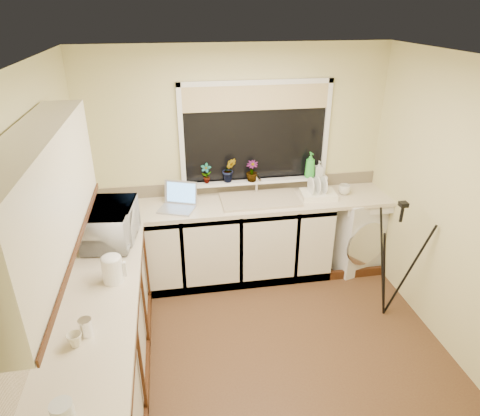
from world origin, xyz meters
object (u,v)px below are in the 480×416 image
tripod (393,261)px  steel_jar (86,327)px  plant_c (252,171)px  plant_b (229,170)px  plant_a (206,173)px  soap_bottle_clear (319,169)px  washing_machine (355,228)px  cup_left (75,340)px  laptop (178,201)px  dish_rack (318,194)px  kettle (112,270)px  cup_back (344,190)px  soap_bottle_green (310,165)px  glass_jug (63,416)px  microwave (110,224)px

tripod → steel_jar: 2.75m
steel_jar → plant_c: 2.47m
plant_b → plant_a: bearing=179.8°
plant_b → soap_bottle_clear: size_ratio=1.48×
tripod → plant_c: 1.68m
washing_machine → cup_left: size_ratio=9.48×
laptop → dish_rack: size_ratio=1.17×
plant_b → plant_c: 0.24m
dish_rack → plant_a: plant_a is taller
kettle → cup_back: size_ratio=1.50×
laptop → plant_b: 0.65m
laptop → plant_c: plant_c is taller
cup_back → laptop: bearing=-179.0°
washing_machine → kettle: (-2.53, -1.27, 0.56)m
kettle → soap_bottle_green: 2.45m
steel_jar → cup_left: steel_jar is taller
tripod → cup_left: size_ratio=13.11×
laptop → soap_bottle_green: size_ratio=1.50×
soap_bottle_green → kettle: bearing=-144.3°
soap_bottle_green → cup_left: soap_bottle_green is taller
dish_rack → cup_left: cup_left is taller
soap_bottle_clear → glass_jug: bearing=-129.8°
dish_rack → plant_b: bearing=171.8°
plant_a → soap_bottle_clear: bearing=-1.3°
dish_rack → plant_a: size_ratio=1.68×
cup_back → steel_jar: bearing=-143.6°
plant_a → plant_b: 0.25m
washing_machine → plant_c: size_ratio=3.89×
kettle → cup_left: kettle is taller
microwave → cup_left: (-0.10, -1.28, -0.12)m
kettle → cup_back: kettle is taller
tripod → plant_b: size_ratio=4.53×
dish_rack → microwave: bearing=-158.6°
laptop → glass_jug: (-0.65, -2.43, 0.01)m
steel_jar → plant_b: plant_b is taller
dish_rack → cup_back: 0.31m
laptop → washing_machine: bearing=23.3°
soap_bottle_green → cup_left: size_ratio=3.07×
steel_jar → cup_left: size_ratio=1.25×
kettle → cup_left: (-0.17, -0.65, -0.06)m
glass_jug → soap_bottle_clear: (2.20, 2.64, 0.16)m
washing_machine → laptop: (-1.99, -0.06, 0.53)m
plant_c → cup_back: plant_c is taller
glass_jug → soap_bottle_clear: size_ratio=0.89×
glass_jug → plant_b: bearing=65.6°
glass_jug → steel_jar: glass_jug is taller
washing_machine → microwave: (-2.59, -0.64, 0.62)m
soap_bottle_clear → cup_left: 3.07m
steel_jar → microwave: (0.05, 1.19, 0.10)m
plant_a → soap_bottle_green: (1.14, -0.03, 0.03)m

